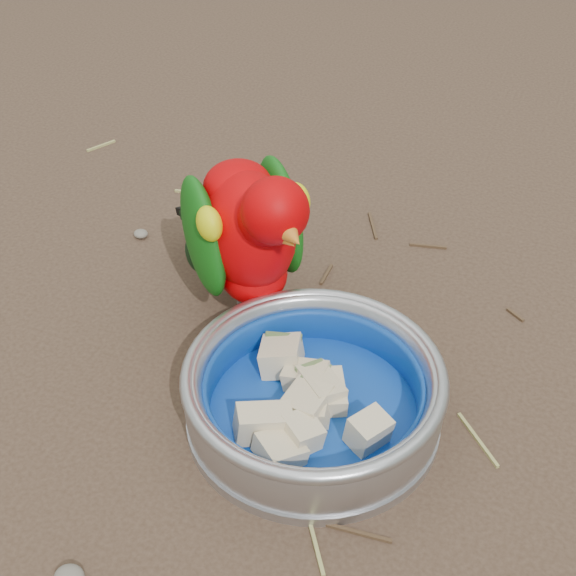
% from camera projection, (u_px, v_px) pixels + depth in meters
% --- Properties ---
extents(ground, '(60.00, 60.00, 0.00)m').
position_uv_depth(ground, '(244.00, 471.00, 0.67)').
color(ground, '#453225').
extents(food_bowl, '(0.22, 0.22, 0.02)m').
position_uv_depth(food_bowl, '(313.00, 414.00, 0.71)').
color(food_bowl, '#B2B2BA').
rests_on(food_bowl, ground).
extents(bowl_wall, '(0.22, 0.22, 0.04)m').
position_uv_depth(bowl_wall, '(314.00, 390.00, 0.69)').
color(bowl_wall, '#B2B2BA').
rests_on(bowl_wall, food_bowl).
extents(fruit_wedges, '(0.13, 0.13, 0.03)m').
position_uv_depth(fruit_wedges, '(313.00, 395.00, 0.69)').
color(fruit_wedges, beige).
rests_on(fruit_wedges, food_bowl).
extents(lory_parrot, '(0.24, 0.23, 0.19)m').
position_uv_depth(lory_parrot, '(249.00, 244.00, 0.76)').
color(lory_parrot, '#BA0003').
rests_on(lory_parrot, ground).
extents(ground_debris, '(0.90, 0.80, 0.01)m').
position_uv_depth(ground_debris, '(275.00, 392.00, 0.73)').
color(ground_debris, tan).
rests_on(ground_debris, ground).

